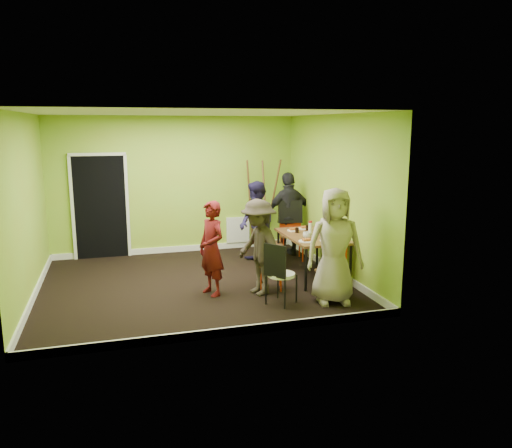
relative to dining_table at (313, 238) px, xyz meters
The scene contains 28 objects.
ground 2.15m from the dining_table, behind, with size 5.00×5.00×0.00m, color black.
room_walls 2.09m from the dining_table, behind, with size 5.04×4.54×2.82m.
dining_table is the anchor object (origin of this frame).
chair_left_far 0.97m from the dining_table, 128.59° to the left, with size 0.45×0.45×0.97m.
chair_left_near 1.06m from the dining_table, 157.27° to the right, with size 0.46×0.46×0.90m.
chair_back_end 1.37m from the dining_table, 86.19° to the left, with size 0.56×0.63×1.14m.
chair_front_end 1.10m from the dining_table, 95.13° to the right, with size 0.42×0.42×0.86m.
chair_bentwood 1.54m from the dining_table, 130.94° to the right, with size 0.51×0.51×0.94m.
easel 2.23m from the dining_table, 96.16° to the left, with size 0.77×0.72×1.92m.
plate_near_left 0.48m from the dining_table, 114.18° to the left, with size 0.22×0.22×0.01m, color white.
plate_near_right 0.52m from the dining_table, 123.56° to the right, with size 0.26×0.26×0.01m, color white.
plate_far_back 0.55m from the dining_table, 83.41° to the left, with size 0.24×0.24×0.01m, color white.
plate_far_front 0.48m from the dining_table, 85.04° to the right, with size 0.22×0.22×0.01m, color white.
plate_wall_back 0.35m from the dining_table, 32.50° to the left, with size 0.26×0.26×0.01m, color white.
plate_wall_front 0.41m from the dining_table, 37.52° to the right, with size 0.23×0.23×0.01m, color white.
thermos 0.18m from the dining_table, 147.75° to the right, with size 0.06×0.06×0.23m, color white.
blue_bottle 0.45m from the dining_table, 52.91° to the right, with size 0.08×0.08×0.18m, color blue.
orange_bottle 0.16m from the dining_table, 90.00° to the left, with size 0.04×0.04×0.08m, color #E93D15.
glass_mid 0.33m from the dining_table, 127.05° to the left, with size 0.07×0.07×0.08m, color black.
glass_back 0.40m from the dining_table, 81.13° to the left, with size 0.07×0.07×0.10m, color black.
glass_front 0.56m from the dining_table, 77.37° to the right, with size 0.07×0.07×0.10m, color black.
cup_a 0.30m from the dining_table, 131.69° to the right, with size 0.14×0.14×0.11m, color white.
cup_b 0.18m from the dining_table, ahead, with size 0.09×0.09×0.08m, color white.
person_standing 1.90m from the dining_table, 167.36° to the right, with size 0.54×0.35×1.48m, color #570E11.
person_left_far 1.27m from the dining_table, 123.45° to the left, with size 0.77×0.60×1.59m, color #1A1536.
person_left_near 1.29m from the dining_table, 152.67° to the right, with size 0.97×0.56×1.50m, color #2D261E.
person_back_end 1.53m from the dining_table, 85.94° to the left, with size 0.99×0.41×1.70m, color black.
person_front_end 1.30m from the dining_table, 98.18° to the right, with size 0.84×0.55×1.73m, color gray.
Camera 1 is at (-1.25, -7.98, 2.61)m, focal length 35.00 mm.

